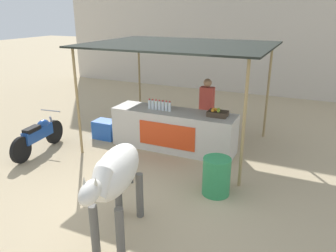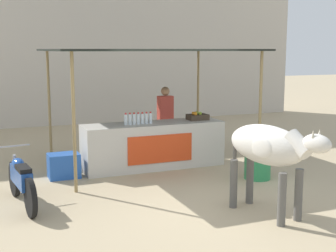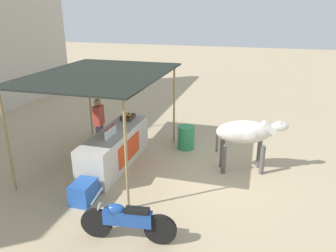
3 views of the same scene
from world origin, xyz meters
The scene contains 11 objects.
ground_plane centered at (0.00, 0.00, 0.00)m, with size 60.00×60.00×0.00m, color tan.
building_wall_far centered at (0.00, 8.83, 3.44)m, with size 16.00×0.50×6.87m, color beige.
stall_counter centered at (0.00, 2.20, 0.48)m, with size 3.00×0.82×0.96m.
stall_awning centered at (0.00, 2.50, 2.40)m, with size 4.20×3.20×2.50m.
water_bottle_row centered at (-0.35, 2.15, 1.07)m, with size 0.61×0.07×0.25m.
fruit_crate centered at (1.06, 2.25, 1.03)m, with size 0.44×0.32×0.18m.
vendor_behind_counter centered at (0.58, 2.95, 0.85)m, with size 0.34×0.22×1.65m.
cooler_box centered at (-1.92, 2.10, 0.24)m, with size 0.60×0.44×0.48m, color blue.
water_barrel centered at (1.56, 0.59, 0.36)m, with size 0.51×0.51×0.71m, color #2D8C51.
cow centered at (0.57, -1.19, 1.03)m, with size 0.83×1.85×1.44m.
motorcycle_parked centered at (-2.84, 0.69, 0.43)m, with size 0.55×1.80×0.90m.
Camera 1 is at (2.96, -4.63, 3.23)m, focal length 35.00 mm.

